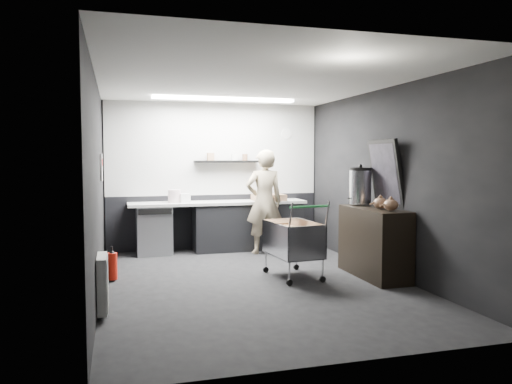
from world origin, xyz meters
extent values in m
plane|color=black|center=(0.00, 0.00, 0.00)|extent=(5.50, 5.50, 0.00)
plane|color=white|center=(0.00, 0.00, 2.70)|extent=(5.50, 5.50, 0.00)
plane|color=black|center=(0.00, 2.75, 1.35)|extent=(5.50, 0.00, 5.50)
plane|color=black|center=(0.00, -2.75, 1.35)|extent=(5.50, 0.00, 5.50)
plane|color=black|center=(-2.00, 0.00, 1.35)|extent=(0.00, 5.50, 5.50)
plane|color=black|center=(2.00, 0.00, 1.35)|extent=(0.00, 5.50, 5.50)
cube|color=#B4B4B0|center=(0.00, 2.73, 1.85)|extent=(3.95, 0.02, 1.70)
cube|color=black|center=(0.00, 2.73, 0.50)|extent=(3.95, 0.02, 1.00)
cube|color=black|center=(0.20, 2.62, 1.62)|extent=(1.20, 0.22, 0.04)
cylinder|color=silver|center=(1.40, 2.72, 2.15)|extent=(0.20, 0.03, 0.20)
cube|color=silver|center=(-1.98, 1.30, 1.55)|extent=(0.02, 0.30, 0.40)
cube|color=red|center=(-1.98, 1.30, 1.62)|extent=(0.02, 0.22, 0.10)
cube|color=silver|center=(-1.94, -0.90, 0.35)|extent=(0.10, 0.50, 0.60)
cube|color=white|center=(0.00, 1.85, 2.67)|extent=(2.40, 0.20, 0.04)
cube|color=black|center=(0.55, 2.42, 0.42)|extent=(2.00, 0.56, 0.85)
cube|color=beige|center=(0.00, 2.42, 0.88)|extent=(3.20, 0.60, 0.05)
cube|color=#9EA0A5|center=(-1.15, 2.42, 0.42)|extent=(0.60, 0.58, 0.85)
cube|color=black|center=(-1.15, 2.12, 0.78)|extent=(0.56, 0.02, 0.10)
imported|color=beige|center=(0.73, 1.97, 0.92)|extent=(0.67, 0.44, 1.83)
cube|color=silver|center=(0.62, 0.15, 0.33)|extent=(0.67, 0.95, 0.02)
cube|color=silver|center=(0.34, 0.15, 0.55)|extent=(0.11, 0.89, 0.47)
cube|color=silver|center=(0.89, 0.15, 0.55)|extent=(0.11, 0.89, 0.47)
cube|color=silver|center=(0.62, -0.29, 0.55)|extent=(0.58, 0.08, 0.47)
cube|color=silver|center=(0.62, 0.59, 0.55)|extent=(0.58, 0.08, 0.47)
cylinder|color=silver|center=(0.37, -0.26, 0.18)|extent=(0.02, 0.02, 0.32)
cylinder|color=silver|center=(0.86, -0.26, 0.18)|extent=(0.02, 0.02, 0.32)
cylinder|color=silver|center=(0.37, 0.56, 0.18)|extent=(0.02, 0.02, 0.32)
cylinder|color=silver|center=(0.86, 0.56, 0.18)|extent=(0.02, 0.02, 0.32)
cylinder|color=#279146|center=(0.62, -0.35, 1.05)|extent=(0.58, 0.09, 0.03)
cube|color=#8F613C|center=(0.49, 0.26, 0.54)|extent=(0.28, 0.34, 0.40)
cube|color=#8F613C|center=(0.76, 0.02, 0.52)|extent=(0.26, 0.32, 0.36)
cylinder|color=black|center=(0.37, -0.26, 0.04)|extent=(0.09, 0.04, 0.08)
cylinder|color=black|center=(0.37, 0.56, 0.04)|extent=(0.09, 0.04, 0.08)
cylinder|color=black|center=(0.86, -0.26, 0.04)|extent=(0.09, 0.04, 0.08)
cylinder|color=black|center=(0.86, 0.56, 0.04)|extent=(0.09, 0.04, 0.08)
cube|color=black|center=(1.73, -0.12, 0.49)|extent=(0.49, 1.31, 0.98)
cylinder|color=silver|center=(1.73, 0.32, 1.25)|extent=(0.33, 0.33, 0.50)
cylinder|color=black|center=(1.73, 0.32, 1.52)|extent=(0.33, 0.33, 0.04)
sphere|color=black|center=(1.73, 0.32, 1.57)|extent=(0.05, 0.05, 0.05)
ellipsoid|color=brown|center=(1.73, -0.28, 1.07)|extent=(0.20, 0.20, 0.16)
ellipsoid|color=brown|center=(1.73, -0.56, 1.07)|extent=(0.20, 0.20, 0.16)
cube|color=black|center=(1.94, -0.07, 1.47)|extent=(0.22, 0.76, 0.97)
cube|color=black|center=(1.92, -0.07, 1.47)|extent=(0.16, 0.65, 0.84)
cylinder|color=red|center=(-1.85, 0.62, 0.21)|extent=(0.14, 0.14, 0.37)
cone|color=black|center=(-1.85, 0.62, 0.41)|extent=(0.09, 0.09, 0.06)
cylinder|color=black|center=(-1.85, 0.62, 0.45)|extent=(0.03, 0.03, 0.06)
cube|color=#8D694B|center=(0.94, 2.37, 0.96)|extent=(0.58, 0.44, 0.11)
cylinder|color=beige|center=(-0.79, 2.42, 1.01)|extent=(0.23, 0.23, 0.23)
cube|color=silver|center=(-0.62, 2.37, 0.98)|extent=(0.20, 0.17, 0.16)
camera|label=1|loc=(-1.78, -6.42, 1.70)|focal=35.00mm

